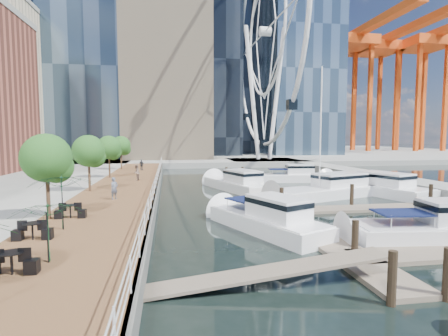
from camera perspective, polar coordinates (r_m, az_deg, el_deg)
name	(u,v)px	position (r m, az deg, el deg)	size (l,w,h in m)	color
ground	(275,250)	(17.42, 8.27, -13.05)	(520.00, 520.00, 0.00)	black
boardwalk	(122,194)	(31.43, -16.35, -4.15)	(6.00, 60.00, 1.00)	brown
seawall	(157,193)	(31.19, -10.87, -4.11)	(0.25, 60.00, 1.00)	#595954
land_far	(183,152)	(118.00, -6.70, 2.57)	(200.00, 114.00, 1.00)	gray
breakwater	(391,181)	(43.94, 25.66, -1.89)	(4.00, 60.00, 1.00)	gray
pier	(264,162)	(70.58, 6.52, 0.98)	(14.00, 12.00, 1.00)	gray
railing	(156,182)	(31.05, -11.08, -2.24)	(0.10, 60.00, 1.05)	white
floating_docks	(333,199)	(29.26, 17.40, -4.86)	(16.00, 34.00, 2.60)	#6D6051
ferris_wheel	(265,32)	(73.34, 6.73, 21.21)	(5.80, 45.60, 47.80)	white
port_cranes	(381,95)	(133.86, 24.28, 10.81)	(40.00, 52.00, 38.00)	#D84C14
street_trees	(89,151)	(30.49, -21.25, 2.59)	(2.60, 42.60, 4.60)	#3F2B1C
cafe_tables	(24,245)	(15.34, -29.90, -10.84)	(2.50, 13.70, 0.74)	black
yacht_foreground	(439,241)	(21.66, 31.71, -10.15)	(2.69, 10.04, 2.15)	silver
pedestrian_near	(114,188)	(26.05, -17.49, -3.17)	(0.57, 0.38, 1.58)	slate
pedestrian_mid	(136,173)	(36.67, -14.14, -0.75)	(0.79, 0.62, 1.63)	gray
pedestrian_far	(142,165)	(48.29, -13.30, 0.53)	(0.88, 0.37, 1.50)	#31353D
moored_yachts	(328,200)	(31.75, 16.56, -4.98)	(20.56, 36.65, 11.50)	white
cafe_seating	(33,225)	(14.42, -28.68, -8.16)	(4.11, 12.04, 2.66)	black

